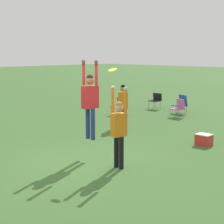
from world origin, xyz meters
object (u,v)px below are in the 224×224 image
object	(u,v)px
person_defending	(119,126)
person_spectator_near	(123,102)
camping_chair_2	(120,105)
camping_chair_4	(156,99)
frisbee	(113,70)
person_jumping	(90,98)
camping_chair_1	(179,107)
cooler_box	(204,140)
camping_chair_3	(181,103)

from	to	relation	value
person_defending	person_spectator_near	bearing A→B (deg)	-129.59
person_defending	camping_chair_2	size ratio (longest dim) A/B	2.60
camping_chair_2	camping_chair_4	size ratio (longest dim) A/B	0.98
frisbee	camping_chair_4	size ratio (longest dim) A/B	0.28
frisbee	camping_chair_4	world-z (taller)	frisbee
person_jumping	person_defending	world-z (taller)	person_jumping
camping_chair_1	cooler_box	xyz separation A→B (m)	(3.52, -3.74, -0.28)
camping_chair_4	cooler_box	xyz separation A→B (m)	(5.74, -4.91, -0.31)
camping_chair_4	person_spectator_near	distance (m)	4.99
person_jumping	camping_chair_1	xyz separation A→B (m)	(-1.99, 7.09, -1.20)
person_jumping	camping_chair_4	distance (m)	9.35
person_jumping	frisbee	size ratio (longest dim) A/B	9.54
camping_chair_2	person_jumping	bearing A→B (deg)	121.19
person_defending	camping_chair_2	distance (m)	8.00
camping_chair_1	person_spectator_near	world-z (taller)	person_spectator_near
camping_chair_2	camping_chair_3	bearing A→B (deg)	-130.48
camping_chair_2	cooler_box	bearing A→B (deg)	152.78
camping_chair_2	person_spectator_near	xyz separation A→B (m)	(1.97, -1.91, 0.52)
person_defending	frisbee	distance (m)	1.45
camping_chair_2	cooler_box	size ratio (longest dim) A/B	1.69
camping_chair_2	camping_chair_3	xyz separation A→B (m)	(1.69, 2.43, 0.02)
camping_chair_1	camping_chair_4	distance (m)	2.51
person_defending	cooler_box	size ratio (longest dim) A/B	4.39
camping_chair_1	camping_chair_3	bearing A→B (deg)	-44.38
camping_chair_2	person_spectator_near	size ratio (longest dim) A/B	0.48
person_defending	frisbee	world-z (taller)	frisbee
camping_chair_3	person_spectator_near	xyz separation A→B (m)	(0.28, -4.34, 0.49)
frisbee	person_spectator_near	bearing A→B (deg)	129.67
cooler_box	person_defending	bearing A→B (deg)	-94.49
person_jumping	camping_chair_3	xyz separation A→B (m)	(-2.52, 8.05, -1.17)
person_spectator_near	cooler_box	bearing A→B (deg)	-42.43
person_jumping	camping_chair_2	size ratio (longest dim) A/B	2.75
camping_chair_1	person_spectator_near	xyz separation A→B (m)	(-0.25, -3.38, 0.51)
frisbee	person_spectator_near	world-z (taller)	frisbee
person_jumping	camping_chair_3	distance (m)	8.52
camping_chair_1	camping_chair_4	xyz separation A→B (m)	(-2.21, 1.18, 0.03)
camping_chair_2	person_spectator_near	distance (m)	2.80
person_defending	frisbee	bearing A→B (deg)	-111.08
person_defending	camping_chair_4	bearing A→B (deg)	-138.59
camping_chair_3	cooler_box	distance (m)	6.21
person_spectator_near	frisbee	bearing A→B (deg)	-87.33
person_defending	camping_chair_2	bearing A→B (deg)	-128.22
frisbee	camping_chair_3	xyz separation A→B (m)	(-3.28, 7.96, -1.94)
camping_chair_3	camping_chair_4	distance (m)	1.70
camping_chair_2	camping_chair_1	bearing A→B (deg)	-152.19
person_jumping	person_spectator_near	world-z (taller)	person_jumping
camping_chair_1	cooler_box	distance (m)	5.14
camping_chair_2	camping_chair_3	distance (m)	2.96
camping_chair_3	person_spectator_near	world-z (taller)	person_spectator_near
frisbee	camping_chair_1	size ratio (longest dim) A/B	0.28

